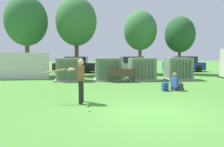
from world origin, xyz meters
TOP-DOWN VIEW (x-y plane):
  - ground_plane at (0.00, 0.00)m, footprint 96.00×96.00m
  - fence_panel at (-7.41, 10.50)m, footprint 4.80×0.12m
  - transformer_west at (-3.36, 9.18)m, footprint 2.10×1.70m
  - transformer_mid_west at (-0.61, 9.19)m, footprint 2.10×1.70m
  - transformer_mid_east at (1.84, 8.95)m, footprint 2.10×1.70m
  - transformer_east at (4.58, 8.98)m, footprint 2.10×1.70m
  - park_bench at (0.25, 7.92)m, footprint 1.82×0.52m
  - batter at (-2.44, 1.68)m, footprint 1.61×0.72m
  - sports_ball at (-2.09, 0.32)m, footprint 0.09×0.09m
  - seated_spectator at (2.54, 4.22)m, footprint 0.79×0.67m
  - backpack at (1.91, 4.11)m, footprint 0.37×0.33m
  - tree_left at (-7.23, 13.11)m, footprint 3.57×3.57m
  - tree_center_left at (-3.04, 13.52)m, footprint 3.62×3.62m
  - tree_center_right at (2.87, 14.04)m, footprint 3.10×3.10m
  - tree_right at (6.54, 13.52)m, footprint 2.81×2.81m
  - parked_car_leftmost at (-3.30, 16.10)m, footprint 4.39×2.33m
  - parked_car_left_of_center at (2.31, 15.69)m, footprint 4.26×2.04m
  - parked_car_right_of_center at (8.24, 16.32)m, footprint 4.21×1.93m

SIDE VIEW (x-z plane):
  - ground_plane at x=0.00m, z-range 0.00..0.00m
  - sports_ball at x=-2.09m, z-range 0.00..0.09m
  - backpack at x=1.91m, z-range -0.01..0.43m
  - seated_spectator at x=2.54m, z-range -0.11..0.86m
  - park_bench at x=0.25m, z-range 0.08..0.99m
  - parked_car_leftmost at x=-3.30m, z-range -0.06..1.56m
  - parked_car_left_of_center at x=2.31m, z-range -0.06..1.56m
  - parked_car_right_of_center at x=8.24m, z-range -0.06..1.56m
  - transformer_west at x=-3.36m, z-range -0.02..1.60m
  - transformer_mid_west at x=-0.61m, z-range -0.02..1.60m
  - transformer_mid_east at x=1.84m, z-range -0.02..1.60m
  - transformer_east at x=4.58m, z-range -0.02..1.60m
  - batter at x=-2.44m, z-range 0.11..1.85m
  - fence_panel at x=-7.41m, z-range 0.00..2.00m
  - tree_right at x=6.54m, z-range 1.00..6.36m
  - tree_center_right at x=2.87m, z-range 1.10..7.03m
  - tree_left at x=-7.23m, z-range 1.27..8.09m
  - tree_center_left at x=-3.04m, z-range 1.29..8.20m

